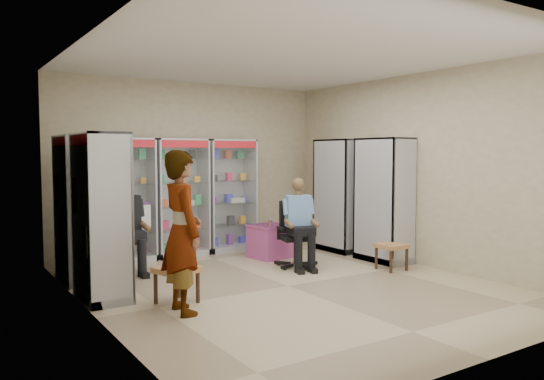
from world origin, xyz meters
TOP-DOWN VIEW (x-y plane):
  - floor at (0.00, 0.00)m, footprint 6.00×6.00m
  - room_shell at (0.00, 0.00)m, footprint 5.02×6.02m
  - cabinet_back_left at (-1.30, 2.73)m, footprint 0.90×0.50m
  - cabinet_back_mid at (-0.35, 2.73)m, footprint 0.90×0.50m
  - cabinet_back_right at (0.60, 2.73)m, footprint 0.90×0.50m
  - cabinet_right_far at (2.23, 1.60)m, footprint 0.90×0.50m
  - cabinet_right_near at (2.23, 0.50)m, footprint 0.90×0.50m
  - cabinet_left_far at (-2.23, 1.80)m, footprint 0.90×0.50m
  - cabinet_left_near at (-2.23, 0.70)m, footprint 0.90×0.50m
  - wooden_chair at (-1.55, 2.00)m, footprint 0.42×0.42m
  - seated_customer at (-1.55, 1.95)m, footprint 0.44×0.60m
  - office_chair at (0.78, 0.92)m, footprint 0.70×0.70m
  - seated_shopkeeper at (0.78, 0.87)m, footprint 0.58×0.69m
  - pink_trunk at (0.82, 1.73)m, footprint 0.66×0.64m
  - tea_glass at (0.82, 1.71)m, footprint 0.07×0.07m
  - woven_stool_a at (1.86, -0.05)m, footprint 0.41×0.41m
  - woven_stool_b at (-1.55, 0.05)m, footprint 0.54×0.54m
  - standing_man at (-1.64, -0.32)m, footprint 0.46×0.67m

SIDE VIEW (x-z plane):
  - floor at x=0.00m, z-range 0.00..0.00m
  - woven_stool_a at x=1.86m, z-range 0.00..0.40m
  - woven_stool_b at x=-1.55m, z-range 0.00..0.43m
  - pink_trunk at x=0.82m, z-range 0.00..0.56m
  - wooden_chair at x=-1.55m, z-range 0.00..0.94m
  - office_chair at x=0.78m, z-range 0.00..1.02m
  - tea_glass at x=0.82m, z-range 0.56..0.65m
  - seated_shopkeeper at x=0.78m, z-range 0.00..1.29m
  - seated_customer at x=-1.55m, z-range 0.00..1.34m
  - standing_man at x=-1.64m, z-range 0.00..1.79m
  - cabinet_back_left at x=-1.30m, z-range 0.00..2.00m
  - cabinet_back_mid at x=-0.35m, z-range 0.00..2.00m
  - cabinet_back_right at x=0.60m, z-range 0.00..2.00m
  - cabinet_right_far at x=2.23m, z-range 0.00..2.00m
  - cabinet_right_near at x=2.23m, z-range 0.00..2.00m
  - cabinet_left_far at x=-2.23m, z-range 0.00..2.00m
  - cabinet_left_near at x=-2.23m, z-range 0.00..2.00m
  - room_shell at x=0.00m, z-range 0.46..3.47m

